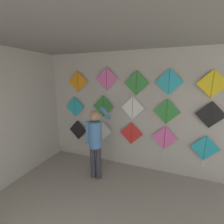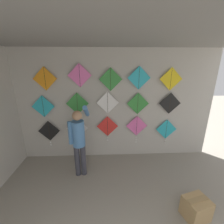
{
  "view_description": "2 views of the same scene",
  "coord_description": "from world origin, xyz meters",
  "views": [
    {
      "loc": [
        0.7,
        0.66,
        2.2
      ],
      "look_at": [
        -0.45,
        3.78,
        1.44
      ],
      "focal_mm": 24.0,
      "sensor_mm": 36.0,
      "label": 1
    },
    {
      "loc": [
        -0.08,
        0.43,
        2.43
      ],
      "look_at": [
        0.06,
        3.78,
        1.36
      ],
      "focal_mm": 24.0,
      "sensor_mm": 36.0,
      "label": 2
    }
  ],
  "objects": [
    {
      "name": "kite_10",
      "position": [
        -1.48,
        4.02,
        2.11
      ],
      "size": [
        0.55,
        0.01,
        0.55
      ],
      "color": "orange"
    },
    {
      "name": "kite_7",
      "position": [
        -0.03,
        4.02,
        1.52
      ],
      "size": [
        0.55,
        0.01,
        0.55
      ],
      "color": "white"
    },
    {
      "name": "kite_3",
      "position": [
        0.72,
        4.02,
        0.85
      ],
      "size": [
        0.55,
        0.04,
        0.76
      ],
      "color": "pink"
    },
    {
      "name": "back_panel",
      "position": [
        0.0,
        4.11,
        1.4
      ],
      "size": [
        5.34,
        0.06,
        2.8
      ],
      "primitive_type": "cube",
      "color": "#BCB7AD",
      "rests_on": "ground"
    },
    {
      "name": "ceiling_slab",
      "position": [
        0.0,
        2.04,
        2.82
      ],
      "size": [
        5.34,
        4.88,
        0.04
      ],
      "primitive_type": "cube",
      "color": "gray"
    },
    {
      "name": "kite_5",
      "position": [
        -1.61,
        4.02,
        1.44
      ],
      "size": [
        0.55,
        0.01,
        0.55
      ],
      "color": "#28B2C6"
    },
    {
      "name": "kite_12",
      "position": [
        0.04,
        4.02,
        2.09
      ],
      "size": [
        0.55,
        0.01,
        0.55
      ],
      "color": "#338C38"
    },
    {
      "name": "kite_13",
      "position": [
        0.72,
        4.02,
        2.12
      ],
      "size": [
        0.55,
        0.01,
        0.55
      ],
      "color": "#28B2C6"
    },
    {
      "name": "kite_1",
      "position": [
        -0.83,
        4.02,
        0.83
      ],
      "size": [
        0.55,
        0.04,
        0.69
      ],
      "color": "white"
    },
    {
      "name": "kite_9",
      "position": [
        1.54,
        4.02,
        1.49
      ],
      "size": [
        0.55,
        0.01,
        0.55
      ],
      "color": "black"
    },
    {
      "name": "kite_8",
      "position": [
        0.72,
        4.02,
        1.49
      ],
      "size": [
        0.55,
        0.01,
        0.55
      ],
      "color": "#338C38"
    },
    {
      "name": "kite_6",
      "position": [
        -0.78,
        4.02,
        1.51
      ],
      "size": [
        0.55,
        0.01,
        0.55
      ],
      "color": "#338C38"
    },
    {
      "name": "shopkeeper",
      "position": [
        -0.67,
        3.34,
        0.92
      ],
      "size": [
        0.41,
        0.59,
        1.64
      ],
      "rotation": [
        0.0,
        0.0,
        0.15
      ],
      "color": "#383842",
      "rests_on": "ground"
    },
    {
      "name": "kite_11",
      "position": [
        -0.68,
        4.02,
        2.18
      ],
      "size": [
        0.55,
        0.01,
        0.55
      ],
      "color": "pink"
    },
    {
      "name": "kite_0",
      "position": [
        -1.55,
        4.02,
        0.76
      ],
      "size": [
        0.55,
        0.04,
        0.69
      ],
      "color": "black"
    },
    {
      "name": "kite_4",
      "position": [
        1.52,
        4.02,
        0.75
      ],
      "size": [
        0.55,
        0.04,
        0.69
      ],
      "color": "#28B2C6"
    },
    {
      "name": "kite_2",
      "position": [
        -0.05,
        4.02,
        0.87
      ],
      "size": [
        0.55,
        0.04,
        0.69
      ],
      "color": "red"
    },
    {
      "name": "kite_14",
      "position": [
        1.49,
        4.02,
        2.09
      ],
      "size": [
        0.55,
        0.01,
        0.55
      ],
      "color": "yellow"
    }
  ]
}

